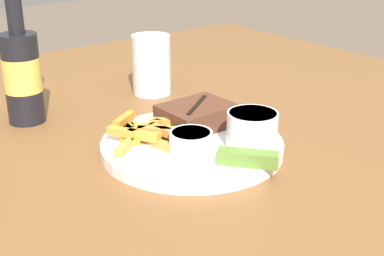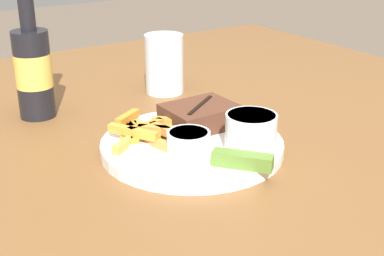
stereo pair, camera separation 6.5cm
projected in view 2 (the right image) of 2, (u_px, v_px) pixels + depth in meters
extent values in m
cube|color=brown|center=(192.00, 163.00, 0.82)|extent=(1.40, 1.42, 0.04)
cylinder|color=brown|center=(246.00, 149.00, 1.79)|extent=(0.06, 0.06, 0.73)
cylinder|color=white|center=(192.00, 147.00, 0.81)|extent=(0.27, 0.27, 0.01)
cylinder|color=white|center=(192.00, 142.00, 0.80)|extent=(0.27, 0.27, 0.00)
cube|color=#512D1E|center=(200.00, 116.00, 0.85)|extent=(0.11, 0.09, 0.03)
cube|color=black|center=(200.00, 105.00, 0.84)|extent=(0.08, 0.06, 0.00)
cube|color=gold|center=(129.00, 141.00, 0.79)|extent=(0.07, 0.06, 0.01)
cube|color=orange|center=(146.00, 127.00, 0.81)|extent=(0.06, 0.02, 0.01)
cube|color=gold|center=(172.00, 130.00, 0.83)|extent=(0.06, 0.06, 0.01)
cube|color=#C27F24|center=(134.00, 133.00, 0.81)|extent=(0.04, 0.07, 0.01)
cube|color=#C08D39|center=(176.00, 123.00, 0.82)|extent=(0.07, 0.07, 0.01)
cube|color=#D3813B|center=(163.00, 130.00, 0.80)|extent=(0.02, 0.05, 0.01)
cube|color=gold|center=(142.00, 128.00, 0.83)|extent=(0.02, 0.05, 0.01)
cube|color=orange|center=(160.00, 144.00, 0.78)|extent=(0.03, 0.08, 0.01)
cube|color=gold|center=(131.00, 130.00, 0.83)|extent=(0.02, 0.07, 0.01)
cube|color=gold|center=(145.00, 131.00, 0.82)|extent=(0.05, 0.07, 0.01)
cube|color=orange|center=(157.00, 130.00, 0.80)|extent=(0.05, 0.05, 0.01)
cube|color=orange|center=(128.00, 118.00, 0.84)|extent=(0.05, 0.04, 0.01)
cube|color=gold|center=(133.00, 132.00, 0.79)|extent=(0.05, 0.08, 0.01)
cube|color=gold|center=(163.00, 130.00, 0.82)|extent=(0.05, 0.03, 0.01)
cube|color=orange|center=(141.00, 138.00, 0.80)|extent=(0.05, 0.05, 0.01)
cylinder|color=white|center=(251.00, 132.00, 0.76)|extent=(0.07, 0.07, 0.05)
cylinder|color=beige|center=(251.00, 119.00, 0.75)|extent=(0.07, 0.07, 0.01)
cylinder|color=silver|center=(189.00, 142.00, 0.76)|extent=(0.06, 0.06, 0.03)
cylinder|color=#C67A4C|center=(189.00, 134.00, 0.76)|extent=(0.06, 0.06, 0.01)
cube|color=#567A2D|center=(242.00, 160.00, 0.72)|extent=(0.07, 0.08, 0.02)
cube|color=#B7B7BC|center=(137.00, 144.00, 0.79)|extent=(0.10, 0.05, 0.00)
cube|color=#B7B7BC|center=(183.00, 141.00, 0.80)|extent=(0.03, 0.01, 0.00)
cube|color=#B7B7BC|center=(183.00, 140.00, 0.80)|extent=(0.03, 0.01, 0.00)
cube|color=#B7B7BC|center=(182.00, 139.00, 0.80)|extent=(0.03, 0.01, 0.00)
cylinder|color=black|center=(34.00, 75.00, 0.92)|extent=(0.06, 0.06, 0.15)
cylinder|color=gold|center=(33.00, 70.00, 0.92)|extent=(0.06, 0.06, 0.06)
cylinder|color=black|center=(26.00, 8.00, 0.88)|extent=(0.03, 0.03, 0.07)
cylinder|color=silver|center=(164.00, 64.00, 1.05)|extent=(0.08, 0.08, 0.12)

